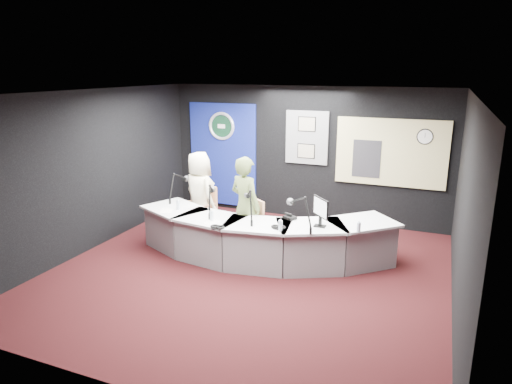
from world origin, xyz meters
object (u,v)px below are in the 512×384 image
at_px(armchair_right, 246,228).
at_px(person_woman, 245,206).
at_px(broadcast_desk, 259,238).
at_px(person_man, 200,194).
at_px(armchair_left, 200,213).

relative_size(armchair_right, person_woman, 0.55).
bearing_deg(armchair_right, person_woman, 0.00).
height_order(broadcast_desk, armchair_right, armchair_right).
bearing_deg(person_man, person_woman, -176.38).
distance_m(armchair_left, person_woman, 1.37).
relative_size(armchair_right, person_man, 0.58).
bearing_deg(person_woman, broadcast_desk, 176.82).
bearing_deg(person_man, armchair_left, -0.00).
xyz_separation_m(broadcast_desk, person_woman, (-0.30, 0.14, 0.49)).
xyz_separation_m(broadcast_desk, armchair_left, (-1.49, 0.67, 0.06)).
distance_m(broadcast_desk, person_woman, 0.59).
xyz_separation_m(broadcast_desk, person_man, (-1.49, 0.67, 0.44)).
height_order(armchair_right, person_woman, person_woman).
height_order(broadcast_desk, person_man, person_man).
height_order(broadcast_desk, armchair_left, armchair_left).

